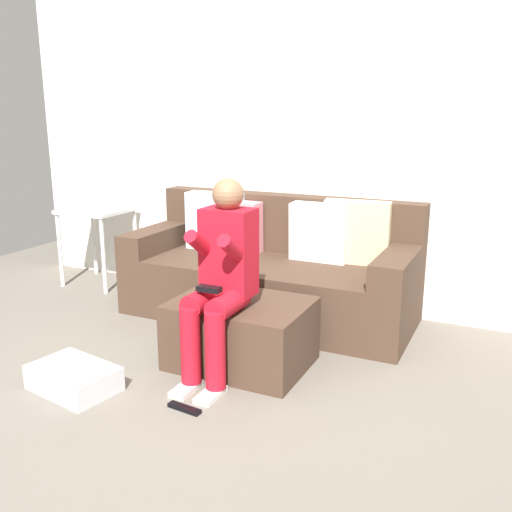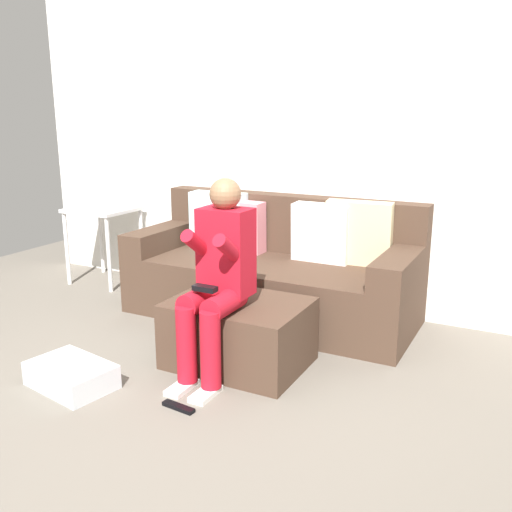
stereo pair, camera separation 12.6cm
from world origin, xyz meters
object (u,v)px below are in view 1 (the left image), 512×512
(couch_sectional, at_px, (271,271))
(remote_near_ottoman, at_px, (184,408))
(side_table, at_px, (97,221))
(ottoman, at_px, (241,333))
(person_seated, at_px, (221,275))
(storage_bin, at_px, (74,378))

(couch_sectional, relative_size, remote_near_ottoman, 11.03)
(side_table, distance_m, remote_near_ottoman, 2.59)
(ottoman, relative_size, person_seated, 0.70)
(couch_sectional, distance_m, side_table, 1.77)
(ottoman, bearing_deg, person_seated, -102.22)
(couch_sectional, height_order, remote_near_ottoman, couch_sectional)
(couch_sectional, bearing_deg, side_table, 177.89)
(ottoman, height_order, person_seated, person_seated)
(person_seated, bearing_deg, ottoman, 77.78)
(storage_bin, bearing_deg, person_seated, 38.66)
(person_seated, xyz_separation_m, remote_near_ottoman, (0.02, -0.46, -0.62))
(person_seated, distance_m, storage_bin, 1.02)
(person_seated, distance_m, remote_near_ottoman, 0.77)
(storage_bin, relative_size, side_table, 0.70)
(couch_sectional, xyz_separation_m, remote_near_ottoman, (0.19, -1.55, -0.33))
(storage_bin, bearing_deg, ottoman, 45.17)
(side_table, relative_size, remote_near_ottoman, 3.52)
(ottoman, distance_m, storage_bin, 1.01)
(couch_sectional, bearing_deg, remote_near_ottoman, -83.15)
(ottoman, xyz_separation_m, remote_near_ottoman, (-0.01, -0.64, -0.19))
(couch_sectional, relative_size, storage_bin, 4.46)
(person_seated, relative_size, storage_bin, 2.41)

